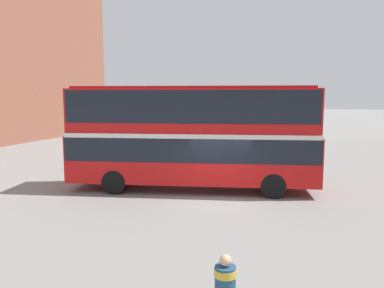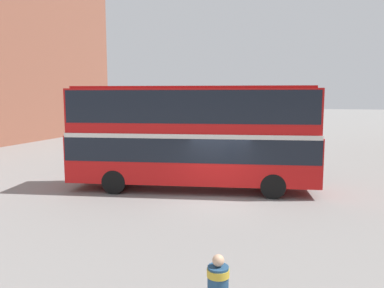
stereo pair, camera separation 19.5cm
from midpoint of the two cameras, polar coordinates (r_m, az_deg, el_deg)
name	(u,v)px [view 2 (the right image)]	position (r m, az deg, el deg)	size (l,w,h in m)	color
ground_plane	(218,201)	(15.61, 4.28, -8.66)	(240.00, 240.00, 0.00)	gray
double_decker_bus	(192,131)	(16.96, 0.33, 1.96)	(11.38, 4.50, 4.72)	red
parked_car_kerb_far	(112,149)	(25.79, -11.82, -0.75)	(4.76, 2.50, 1.49)	navy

